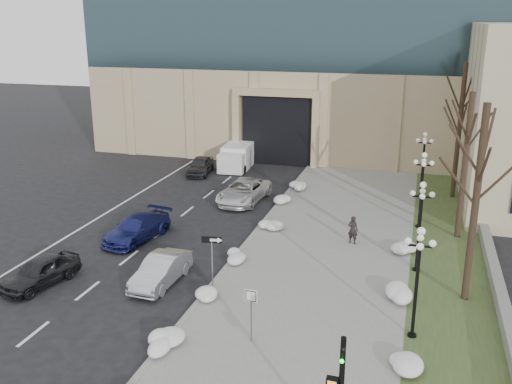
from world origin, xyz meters
TOP-DOWN VIEW (x-y plane):
  - sidewalk at (3.50, 14.00)m, footprint 9.00×40.00m
  - curb at (-1.00, 14.00)m, footprint 0.30×40.00m
  - grass_strip at (10.00, 14.00)m, footprint 4.00×40.00m
  - stone_wall at (12.00, 16.00)m, footprint 0.50×30.00m
  - car_a at (-8.97, 5.94)m, footprint 2.52×4.35m
  - car_b at (-3.48, 7.69)m, footprint 1.64×4.26m
  - car_c at (-7.30, 12.51)m, footprint 2.84×5.12m
  - car_d at (-3.54, 21.08)m, footprint 2.92×5.64m
  - car_e at (-9.17, 27.10)m, footprint 2.25×4.37m
  - pedestrian at (4.77, 15.18)m, footprint 0.67×0.53m
  - box_truck at (-6.94, 30.37)m, footprint 2.64×6.41m
  - one_way_sign at (-0.74, 7.86)m, footprint 1.00×0.30m
  - keep_sign at (2.23, 3.81)m, footprint 0.50×0.09m
  - snow_clump_b at (-0.83, 2.34)m, footprint 1.10×1.60m
  - snow_clump_c at (-0.39, 6.76)m, footprint 1.10×1.60m
  - snow_clump_d at (-0.82, 11.14)m, footprint 1.10×1.60m
  - snow_clump_e at (-0.39, 15.71)m, footprint 1.10×1.60m
  - snow_clump_f at (-0.78, 21.08)m, footprint 1.10×1.60m
  - snow_clump_g at (-0.60, 24.65)m, footprint 1.10×1.60m
  - snow_clump_h at (7.84, 3.35)m, footprint 1.10×1.60m
  - snow_clump_i at (7.61, 9.26)m, footprint 1.10×1.60m
  - snow_clump_j at (7.65, 14.57)m, footprint 1.10×1.60m
  - lamppost_a at (8.30, 6.00)m, footprint 1.18×1.18m
  - lamppost_b at (8.30, 12.50)m, footprint 1.18×1.18m
  - lamppost_c at (8.30, 19.00)m, footprint 1.18×1.18m
  - lamppost_d at (8.30, 25.50)m, footprint 1.18×1.18m
  - tree_near at (10.50, 10.00)m, footprint 3.20×3.20m
  - tree_mid at (10.50, 18.00)m, footprint 3.20×3.20m
  - tree_far at (10.50, 26.00)m, footprint 3.20×3.20m

SIDE VIEW (x-z plane):
  - grass_strip at x=10.00m, z-range 0.00..0.10m
  - sidewalk at x=3.50m, z-range 0.00..0.12m
  - curb at x=-1.00m, z-range 0.00..0.14m
  - snow_clump_b at x=-0.83m, z-range 0.12..0.48m
  - snow_clump_c at x=-0.39m, z-range 0.12..0.48m
  - snow_clump_d at x=-0.82m, z-range 0.12..0.48m
  - snow_clump_e at x=-0.39m, z-range 0.12..0.48m
  - snow_clump_f at x=-0.78m, z-range 0.12..0.48m
  - snow_clump_g at x=-0.60m, z-range 0.12..0.48m
  - snow_clump_h at x=7.84m, z-range 0.12..0.48m
  - snow_clump_i at x=7.61m, z-range 0.12..0.48m
  - snow_clump_j at x=7.65m, z-range 0.12..0.48m
  - stone_wall at x=12.00m, z-range 0.00..0.70m
  - car_b at x=-3.48m, z-range 0.00..1.39m
  - car_a at x=-8.97m, z-range 0.00..1.39m
  - car_c at x=-7.30m, z-range 0.00..1.40m
  - car_e at x=-9.17m, z-range 0.00..1.42m
  - car_d at x=-3.54m, z-range 0.00..1.52m
  - pedestrian at x=4.77m, z-range 0.12..1.74m
  - box_truck at x=-6.94m, z-range -0.03..1.96m
  - keep_sign at x=2.23m, z-range 0.55..2.89m
  - one_way_sign at x=-0.74m, z-range 0.87..3.54m
  - lamppost_a at x=8.30m, z-range 0.69..5.45m
  - lamppost_b at x=8.30m, z-range 0.69..5.45m
  - lamppost_c at x=8.30m, z-range 0.69..5.45m
  - lamppost_d at x=8.30m, z-range 0.69..5.45m
  - tree_mid at x=10.50m, z-range 1.25..9.75m
  - tree_near at x=10.50m, z-range 1.33..10.33m
  - tree_far at x=10.50m, z-range 1.40..10.90m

